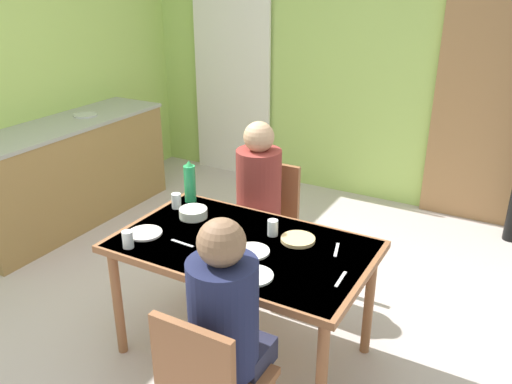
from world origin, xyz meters
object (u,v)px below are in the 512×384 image
person_near_diner (225,312)px  dining_table (243,255)px  kitchen_counter (67,173)px  person_far_diner (258,186)px  chair_far_diner (267,217)px  water_bottle_green_near (190,182)px  serving_bowl_center (193,213)px

person_near_diner → dining_table: bearing=114.6°
kitchen_counter → person_far_diner: 2.04m
person_near_diner → chair_far_diner: bearing=111.3°
person_near_diner → water_bottle_green_near: 1.30m
kitchen_counter → water_bottle_green_near: size_ratio=7.09×
dining_table → serving_bowl_center: size_ratio=8.25×
kitchen_counter → dining_table: (2.27, -0.80, 0.20)m
chair_far_diner → serving_bowl_center: size_ratio=5.12×
dining_table → chair_far_diner: bearing=108.5°
chair_far_diner → person_near_diner: (0.55, -1.41, 0.28)m
serving_bowl_center → water_bottle_green_near: bearing=129.5°
person_near_diner → serving_bowl_center: (-0.72, 0.78, -0.03)m
water_bottle_green_near → serving_bowl_center: size_ratio=1.63×
dining_table → person_near_diner: (0.29, -0.64, 0.13)m
serving_bowl_center → dining_table: bearing=-18.3°
person_far_diner → serving_bowl_center: (-0.17, -0.50, -0.03)m
chair_far_diner → serving_bowl_center: chair_far_diner is taller
chair_far_diner → serving_bowl_center: (-0.17, -0.63, 0.26)m
dining_table → person_near_diner: bearing=-65.4°
serving_bowl_center → chair_far_diner: bearing=75.1°
dining_table → person_near_diner: person_near_diner is taller
person_far_diner → water_bottle_green_near: bearing=44.2°
water_bottle_green_near → person_far_diner: bearing=44.2°
dining_table → person_far_diner: person_far_diner is taller
chair_far_diner → kitchen_counter: bearing=-0.6°
dining_table → water_bottle_green_near: 0.70m
person_far_diner → serving_bowl_center: 0.53m
water_bottle_green_near → chair_far_diner: bearing=54.4°
chair_far_diner → dining_table: bearing=108.5°
dining_table → serving_bowl_center: (-0.43, 0.14, 0.10)m
kitchen_counter → person_near_diner: person_near_diner is taller
dining_table → water_bottle_green_near: size_ratio=5.07×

